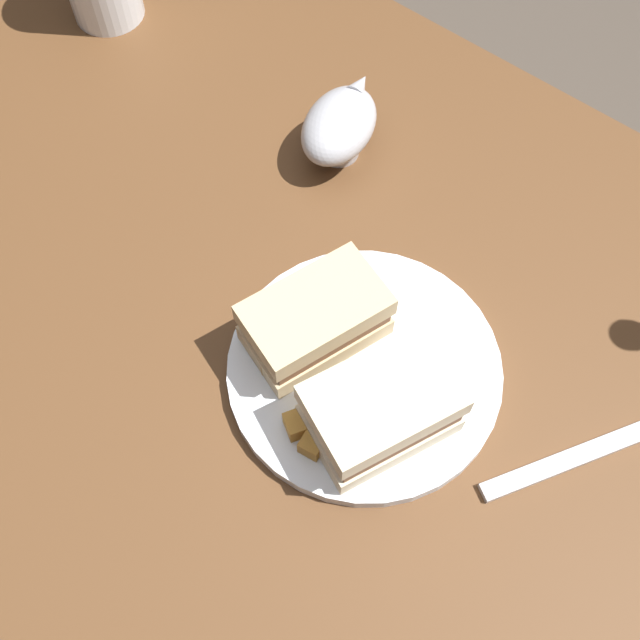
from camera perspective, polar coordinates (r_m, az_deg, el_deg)
ground_plane at (r=1.46m, az=-1.60°, el=-13.56°), size 6.00×6.00×0.00m
dining_table at (r=1.09m, az=-2.11°, el=-8.52°), size 1.27×0.80×0.78m
plate at (r=0.70m, az=3.28°, el=-3.68°), size 0.25×0.25×0.01m
sandwich_half_left at (r=0.68m, az=-0.35°, el=0.00°), size 0.11×0.14×0.06m
sandwich_half_right at (r=0.64m, az=4.52°, el=-6.57°), size 0.12×0.14×0.06m
potato_wedge_front at (r=0.69m, az=-2.45°, el=-1.96°), size 0.05×0.02×0.02m
potato_wedge_middle at (r=0.66m, az=0.02°, el=-8.22°), size 0.03×0.05×0.02m
potato_wedge_back at (r=0.69m, az=-3.65°, el=-2.23°), size 0.04×0.04×0.02m
potato_wedge_left_edge at (r=0.66m, az=-0.65°, el=-7.33°), size 0.04×0.05×0.02m
potato_wedge_right_edge at (r=0.69m, az=-2.70°, el=-1.35°), size 0.04×0.03×0.02m
gravy_boat at (r=0.81m, az=1.47°, el=14.20°), size 0.09×0.12×0.07m
fork at (r=0.70m, az=18.44°, el=-9.55°), size 0.10×0.16×0.01m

